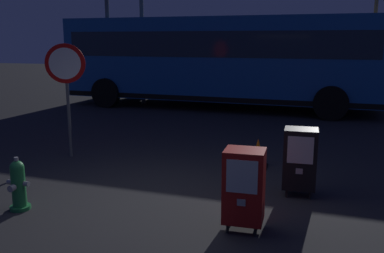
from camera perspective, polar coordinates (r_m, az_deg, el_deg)
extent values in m
plane|color=#262628|center=(6.16, -5.70, -10.29)|extent=(60.00, 60.00, 0.00)
cylinder|color=#1E7238|center=(6.39, -22.22, -10.10)|extent=(0.28, 0.28, 0.05)
cylinder|color=#1E7238|center=(6.29, -22.43, -7.56)|extent=(0.19, 0.19, 0.55)
sphere|color=#1E7238|center=(6.20, -22.63, -5.15)|extent=(0.19, 0.19, 0.19)
cylinder|color=gray|center=(6.17, -22.72, -4.09)|extent=(0.06, 0.06, 0.05)
cylinder|color=gray|center=(6.18, -23.21, -7.69)|extent=(0.09, 0.08, 0.09)
cylinder|color=gray|center=(6.35, -23.41, -6.93)|extent=(0.07, 0.07, 0.07)
cylinder|color=gray|center=(6.19, -21.51, -7.23)|extent=(0.07, 0.07, 0.07)
cylinder|color=black|center=(5.26, 4.84, -13.57)|extent=(0.04, 0.04, 0.12)
cylinder|color=black|center=(5.22, 8.58, -13.88)|extent=(0.04, 0.04, 0.12)
cylinder|color=black|center=(5.51, 5.37, -12.35)|extent=(0.04, 0.04, 0.12)
cylinder|color=black|center=(5.48, 8.93, -12.63)|extent=(0.04, 0.04, 0.12)
cube|color=#9E1411|center=(5.17, 7.07, -7.97)|extent=(0.48, 0.40, 0.90)
cube|color=#B2B7BF|center=(4.92, 6.78, -6.78)|extent=(0.36, 0.01, 0.40)
cube|color=gray|center=(5.03, 6.68, -10.19)|extent=(0.10, 0.02, 0.08)
cylinder|color=black|center=(6.49, 12.67, -8.80)|extent=(0.04, 0.04, 0.12)
cylinder|color=black|center=(6.49, 15.66, -8.96)|extent=(0.04, 0.04, 0.12)
cylinder|color=black|center=(6.76, 12.78, -7.98)|extent=(0.04, 0.04, 0.12)
cylinder|color=black|center=(6.76, 15.65, -8.13)|extent=(0.04, 0.04, 0.12)
cube|color=black|center=(6.47, 14.42, -4.21)|extent=(0.48, 0.40, 0.90)
cube|color=#B2B7BF|center=(6.22, 14.47, -3.13)|extent=(0.36, 0.01, 0.40)
cube|color=gray|center=(6.31, 14.32, -5.90)|extent=(0.10, 0.02, 0.08)
cylinder|color=#4C4F54|center=(8.59, -16.43, 3.19)|extent=(0.06, 0.06, 2.20)
cylinder|color=red|center=(8.50, -16.80, 8.17)|extent=(0.71, 0.31, 0.76)
cylinder|color=white|center=(8.48, -16.85, 8.16)|extent=(0.56, 0.23, 0.60)
cube|color=black|center=(7.89, 8.85, -5.28)|extent=(0.36, 0.36, 0.03)
cone|color=orange|center=(7.82, 8.92, -3.42)|extent=(0.28, 0.28, 0.50)
cylinder|color=white|center=(7.81, 8.93, -3.07)|extent=(0.17, 0.17, 0.06)
cube|color=#19519E|center=(14.41, 3.74, 9.21)|extent=(10.64, 3.17, 2.65)
cube|color=#1E2838|center=(14.39, 3.77, 11.11)|extent=(10.01, 3.15, 0.80)
cube|color=black|center=(14.51, 3.68, 4.37)|extent=(10.43, 3.17, 0.16)
cylinder|color=black|center=(12.77, 18.30, 3.02)|extent=(1.02, 0.34, 1.00)
cylinder|color=black|center=(15.25, 18.44, 4.34)|extent=(1.02, 0.34, 1.00)
cylinder|color=black|center=(14.77, -11.57, 4.49)|extent=(1.02, 0.34, 1.00)
cylinder|color=black|center=(16.96, -7.31, 5.54)|extent=(1.02, 0.34, 1.00)
cube|color=gold|center=(17.79, 14.61, 9.34)|extent=(10.74, 3.87, 2.65)
cube|color=#1E2838|center=(17.78, 14.69, 10.88)|extent=(10.12, 3.81, 0.80)
cube|color=black|center=(17.87, 14.40, 5.42)|extent=(10.53, 3.86, 0.16)
cylinder|color=black|center=(19.86, 24.61, 5.47)|extent=(1.03, 0.41, 1.00)
cylinder|color=black|center=(16.56, 2.15, 5.48)|extent=(1.03, 0.41, 1.00)
cylinder|color=black|center=(19.04, 2.86, 6.29)|extent=(1.03, 0.41, 1.00)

